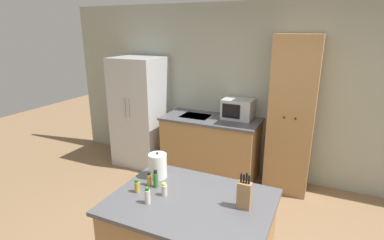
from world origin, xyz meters
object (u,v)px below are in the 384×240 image
object	(u,v)px
spice_bottle_amber_oil	(164,190)
refrigerator	(140,111)
pantry_cabinet	(292,116)
spice_bottle_short_red	(137,186)
microwave	(238,109)
spice_bottle_tall_dark	(149,179)
kettle	(158,166)
spice_bottle_green_herb	(156,179)
knife_block	(244,195)
spice_bottle_pale_salt	(147,196)

from	to	relation	value
spice_bottle_amber_oil	refrigerator	bearing A→B (deg)	128.39
pantry_cabinet	spice_bottle_short_red	bearing A→B (deg)	-112.79
refrigerator	spice_bottle_amber_oil	xyz separation A→B (m)	(1.68, -2.13, 0.05)
microwave	spice_bottle_tall_dark	xyz separation A→B (m)	(-0.15, -2.20, -0.13)
microwave	kettle	bearing A→B (deg)	-94.53
refrigerator	spice_bottle_green_herb	world-z (taller)	refrigerator
spice_bottle_green_herb	refrigerator	bearing A→B (deg)	127.22
knife_block	kettle	size ratio (longest dim) A/B	1.18
microwave	knife_block	xyz separation A→B (m)	(0.70, -2.19, -0.07)
pantry_cabinet	spice_bottle_green_herb	size ratio (longest dim) A/B	13.50
spice_bottle_green_herb	spice_bottle_short_red	bearing A→B (deg)	-125.05
knife_block	spice_bottle_tall_dark	size ratio (longest dim) A/B	2.43
microwave	spice_bottle_short_red	xyz separation A→B (m)	(-0.18, -2.34, -0.13)
kettle	spice_bottle_short_red	bearing A→B (deg)	-93.36
spice_bottle_short_red	spice_bottle_pale_salt	xyz separation A→B (m)	(0.17, -0.11, 0.01)
spice_bottle_amber_oil	spice_bottle_green_herb	size ratio (longest dim) A/B	0.69
refrigerator	kettle	distance (m)	2.38
pantry_cabinet	spice_bottle_short_red	size ratio (longest dim) A/B	18.59
spice_bottle_tall_dark	kettle	xyz separation A→B (m)	(-0.01, 0.16, 0.06)
spice_bottle_amber_oil	knife_block	bearing A→B (deg)	8.68
spice_bottle_tall_dark	spice_bottle_pale_salt	size ratio (longest dim) A/B	0.88
pantry_cabinet	spice_bottle_tall_dark	xyz separation A→B (m)	(-0.93, -2.14, -0.13)
spice_bottle_pale_salt	spice_bottle_amber_oil	bearing A→B (deg)	68.60
pantry_cabinet	spice_bottle_green_herb	distance (m)	2.31
spice_bottle_short_red	spice_bottle_green_herb	size ratio (longest dim) A/B	0.73
microwave	spice_bottle_pale_salt	xyz separation A→B (m)	(-0.01, -2.45, -0.12)
pantry_cabinet	kettle	distance (m)	2.18
spice_bottle_short_red	spice_bottle_amber_oil	size ratio (longest dim) A/B	1.05
spice_bottle_short_red	kettle	world-z (taller)	kettle
spice_bottle_green_herb	pantry_cabinet	bearing A→B (deg)	68.11
knife_block	spice_bottle_pale_salt	xyz separation A→B (m)	(-0.71, -0.26, -0.05)
pantry_cabinet	knife_block	distance (m)	2.13
spice_bottle_tall_dark	spice_bottle_pale_salt	distance (m)	0.29
spice_bottle_short_red	refrigerator	bearing A→B (deg)	123.66
knife_block	spice_bottle_green_herb	bearing A→B (deg)	-179.19
knife_block	spice_bottle_amber_oil	distance (m)	0.66
refrigerator	spice_bottle_amber_oil	world-z (taller)	refrigerator
refrigerator	spice_bottle_pale_salt	bearing A→B (deg)	-54.61
spice_bottle_pale_salt	spice_bottle_short_red	bearing A→B (deg)	148.42
refrigerator	microwave	size ratio (longest dim) A/B	4.06
kettle	spice_bottle_pale_salt	bearing A→B (deg)	-69.66
microwave	spice_bottle_amber_oil	bearing A→B (deg)	-88.63
microwave	spice_bottle_green_herb	bearing A→B (deg)	-92.11
microwave	spice_bottle_tall_dark	world-z (taller)	microwave
spice_bottle_amber_oil	spice_bottle_short_red	bearing A→B (deg)	-167.47
spice_bottle_tall_dark	spice_bottle_pale_salt	bearing A→B (deg)	-60.11
refrigerator	spice_bottle_green_herb	xyz separation A→B (m)	(1.55, -2.04, 0.07)
pantry_cabinet	spice_bottle_amber_oil	xyz separation A→B (m)	(-0.72, -2.23, -0.13)
spice_bottle_tall_dark	refrigerator	bearing A→B (deg)	126.02
spice_bottle_tall_dark	spice_bottle_amber_oil	distance (m)	0.23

